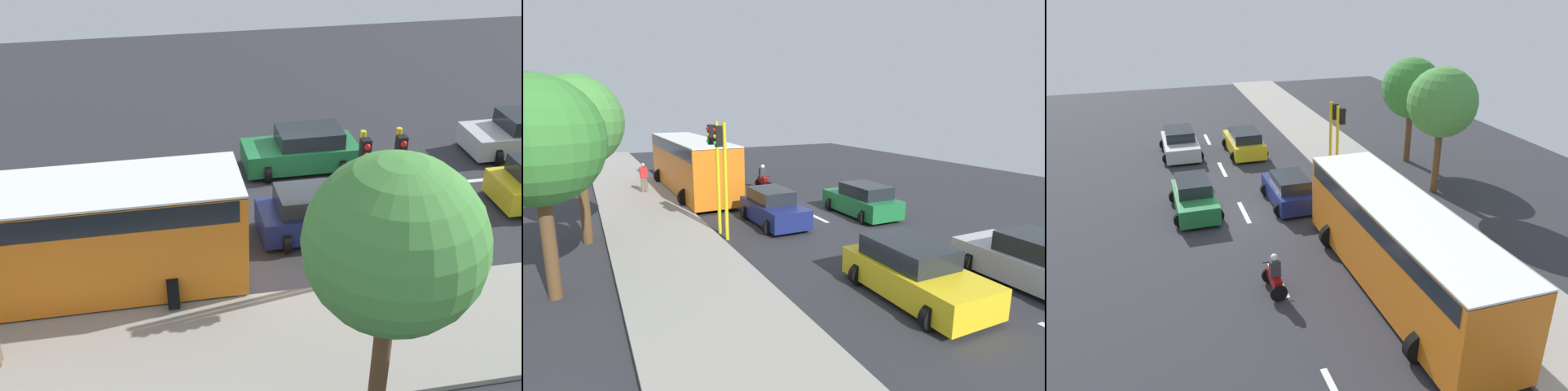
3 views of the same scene
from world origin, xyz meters
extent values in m
cube|color=#2D2D33|center=(0.00, 0.00, -0.05)|extent=(40.00, 60.00, 0.10)
cube|color=#9E998E|center=(7.00, 0.00, 0.07)|extent=(4.00, 60.00, 0.15)
cube|color=white|center=(0.00, -6.00, 0.01)|extent=(0.20, 2.40, 0.01)
cube|color=white|center=(0.00, 0.00, 0.01)|extent=(0.20, 2.40, 0.01)
cube|color=white|center=(0.00, 6.00, 0.01)|extent=(0.20, 2.40, 0.01)
cylinder|color=black|center=(-1.07, 7.89, 0.32)|extent=(0.64, 0.22, 0.64)
cylinder|color=black|center=(-2.80, 7.89, 0.32)|extent=(0.64, 0.22, 0.64)
cylinder|color=black|center=(0.96, 7.06, 0.32)|extent=(0.64, 0.22, 0.64)
cube|color=#1E7238|center=(-2.10, 0.76, 0.56)|extent=(1.77, 4.05, 0.80)
cube|color=#1E2328|center=(-2.10, 1.08, 1.24)|extent=(1.49, 2.27, 0.56)
cylinder|color=black|center=(-1.33, -0.58, 0.32)|extent=(0.64, 0.22, 0.64)
cylinder|color=black|center=(-2.87, -0.58, 0.32)|extent=(0.64, 0.22, 0.64)
cylinder|color=black|center=(-1.33, 2.09, 0.32)|extent=(0.64, 0.22, 0.64)
cylinder|color=black|center=(-2.87, 2.09, 0.32)|extent=(0.64, 0.22, 0.64)
cube|color=navy|center=(2.24, 0.38, 0.56)|extent=(1.71, 3.82, 0.80)
cube|color=#1E2328|center=(2.24, 0.07, 1.24)|extent=(1.44, 2.14, 0.56)
cylinder|color=black|center=(1.50, 1.64, 0.32)|extent=(0.64, 0.22, 0.64)
cylinder|color=black|center=(2.99, 1.64, 0.32)|extent=(0.64, 0.22, 0.64)
cylinder|color=black|center=(1.50, -0.88, 0.32)|extent=(0.64, 0.22, 0.64)
cylinder|color=black|center=(2.99, -0.88, 0.32)|extent=(0.64, 0.22, 0.64)
cube|color=orange|center=(3.79, -7.82, 1.65)|extent=(2.50, 11.00, 2.90)
cube|color=black|center=(3.79, -7.82, 2.75)|extent=(2.52, 10.56, 0.60)
cube|color=white|center=(3.79, -7.82, 3.12)|extent=(2.50, 11.00, 0.08)
cylinder|color=black|center=(2.69, -4.30, 0.50)|extent=(1.00, 0.30, 1.00)
cylinder|color=black|center=(4.89, -4.30, 0.50)|extent=(1.00, 0.30, 1.00)
cylinder|color=black|center=(-0.31, -6.07, 0.30)|extent=(0.60, 0.10, 0.60)
cylinder|color=black|center=(-0.31, -7.27, 0.30)|extent=(0.60, 0.10, 0.60)
cube|color=#990C0C|center=(-0.31, -6.72, 0.55)|extent=(0.28, 1.10, 0.36)
sphere|color=#990C0C|center=(-0.31, -6.52, 0.73)|extent=(0.32, 0.32, 0.32)
cylinder|color=black|center=(-0.31, -6.17, 0.90)|extent=(0.55, 0.04, 0.04)
cube|color=#333338|center=(-0.31, -6.82, 1.00)|extent=(0.36, 0.24, 0.60)
sphere|color=silver|center=(-0.31, -6.77, 1.40)|extent=(0.26, 0.26, 0.26)
cylinder|color=yellow|center=(4.75, 1.47, 2.25)|extent=(0.14, 0.14, 4.50)
cube|color=black|center=(4.97, 1.47, 4.00)|extent=(0.24, 0.24, 0.76)
sphere|color=red|center=(5.09, 1.47, 4.24)|extent=(0.16, 0.16, 0.16)
sphere|color=#F2A50C|center=(5.09, 1.47, 4.00)|extent=(0.16, 0.16, 0.16)
sphere|color=green|center=(5.09, 1.47, 3.76)|extent=(0.16, 0.16, 0.16)
cylinder|color=yellow|center=(4.75, 0.55, 2.25)|extent=(0.14, 0.14, 4.50)
cube|color=black|center=(4.97, 0.55, 4.00)|extent=(0.24, 0.24, 0.76)
sphere|color=red|center=(5.09, 0.55, 4.24)|extent=(0.16, 0.16, 0.16)
sphere|color=#F2A50C|center=(5.09, 0.55, 4.00)|extent=(0.16, 0.16, 0.16)
sphere|color=green|center=(5.09, 0.55, 3.76)|extent=(0.16, 0.16, 0.16)
cylinder|color=brown|center=(9.60, -0.50, 1.70)|extent=(0.36, 0.36, 3.40)
sphere|color=#478C3D|center=(9.60, -0.50, 4.56)|extent=(3.32, 3.32, 3.32)
camera|label=1|loc=(18.76, -4.63, 11.11)|focal=46.01mm
camera|label=2|loc=(9.61, 16.30, 5.22)|focal=28.78mm
camera|label=3|loc=(-3.94, -21.41, 10.11)|focal=35.65mm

